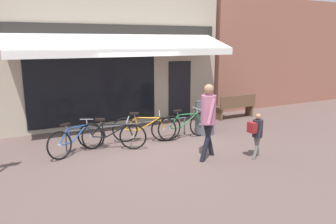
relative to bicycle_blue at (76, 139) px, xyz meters
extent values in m
plane|color=brown|center=(2.14, -0.43, -0.37)|extent=(160.00, 160.00, 0.00)
cube|color=tan|center=(1.96, 3.84, 1.94)|extent=(7.69, 3.00, 4.62)
cube|color=black|center=(1.11, 2.32, 0.88)|extent=(4.23, 0.04, 2.20)
cube|color=black|center=(4.27, 2.32, 0.68)|extent=(0.90, 0.04, 2.10)
cube|color=#282623|center=(1.96, 2.32, 2.74)|extent=(7.31, 0.06, 0.44)
cube|color=white|center=(1.96, 1.57, 2.42)|extent=(6.92, 1.56, 0.50)
cube|color=white|center=(1.96, 0.80, 2.09)|extent=(6.92, 0.03, 0.20)
cube|color=#8E5647|center=(9.90, 4.34, 1.90)|extent=(7.78, 4.00, 4.54)
cylinder|color=#47494F|center=(1.52, 0.19, 0.18)|extent=(3.59, 0.04, 0.04)
cylinder|color=#47494F|center=(-0.23, 0.19, -0.10)|extent=(0.04, 0.04, 0.55)
cylinder|color=#47494F|center=(3.27, 0.19, -0.10)|extent=(0.04, 0.04, 0.55)
torus|color=black|center=(0.46, 0.22, -0.03)|extent=(0.70, 0.44, 0.70)
cylinder|color=#9E9EA3|center=(0.46, 0.22, -0.03)|extent=(0.09, 0.09, 0.08)
torus|color=black|center=(-0.45, -0.23, -0.03)|extent=(0.70, 0.44, 0.70)
cylinder|color=#9E9EA3|center=(-0.45, -0.23, -0.03)|extent=(0.09, 0.09, 0.08)
cylinder|color=#1E4793|center=(0.11, 0.07, 0.13)|extent=(0.50, 0.33, 0.37)
cylinder|color=#1E4793|center=(0.06, 0.08, 0.31)|extent=(0.58, 0.30, 0.05)
cylinder|color=#1E4793|center=(-0.18, -0.06, 0.14)|extent=(0.13, 0.05, 0.37)
cylinder|color=#1E4793|center=(-0.29, -0.15, -0.04)|extent=(0.34, 0.19, 0.05)
cylinder|color=#1E4793|center=(-0.34, -0.14, 0.14)|extent=(0.27, 0.21, 0.36)
cylinder|color=#1E4793|center=(0.40, 0.22, 0.14)|extent=(0.16, 0.04, 0.34)
cylinder|color=#9E9EA3|center=(-0.24, -0.06, 0.36)|extent=(0.06, 0.02, 0.11)
cube|color=black|center=(-0.26, -0.05, 0.43)|extent=(0.26, 0.20, 0.06)
cylinder|color=#9E9EA3|center=(0.34, 0.23, 0.37)|extent=(0.04, 0.05, 0.14)
cylinder|color=#9E9EA3|center=(0.33, 0.24, 0.44)|extent=(0.25, 0.48, 0.10)
torus|color=black|center=(1.38, -0.38, -0.02)|extent=(0.69, 0.44, 0.72)
cylinder|color=#9E9EA3|center=(1.38, -0.38, -0.02)|extent=(0.09, 0.09, 0.08)
torus|color=black|center=(0.40, 0.14, -0.02)|extent=(0.69, 0.44, 0.72)
cylinder|color=#9E9EA3|center=(0.40, 0.14, -0.02)|extent=(0.09, 0.09, 0.08)
cylinder|color=black|center=(1.00, -0.20, 0.14)|extent=(0.54, 0.35, 0.38)
cylinder|color=black|center=(0.96, -0.19, 0.33)|extent=(0.62, 0.34, 0.05)
cylinder|color=black|center=(0.70, -0.04, 0.15)|extent=(0.13, 0.04, 0.38)
cylinder|color=black|center=(0.58, 0.05, -0.03)|extent=(0.36, 0.21, 0.05)
cylinder|color=black|center=(0.53, 0.05, 0.16)|extent=(0.29, 0.22, 0.37)
cylinder|color=black|center=(1.32, -0.36, 0.15)|extent=(0.16, 0.06, 0.35)
cylinder|color=#9E9EA3|center=(0.64, -0.03, 0.38)|extent=(0.06, 0.03, 0.11)
cube|color=black|center=(0.62, -0.03, 0.45)|extent=(0.26, 0.20, 0.06)
cylinder|color=#9E9EA3|center=(1.26, -0.36, 0.39)|extent=(0.04, 0.05, 0.14)
cylinder|color=#9E9EA3|center=(1.25, -0.36, 0.46)|extent=(0.26, 0.47, 0.08)
torus|color=black|center=(2.42, -0.10, -0.01)|extent=(0.70, 0.38, 0.73)
cylinder|color=#9E9EA3|center=(2.42, -0.10, -0.01)|extent=(0.09, 0.09, 0.07)
torus|color=black|center=(1.42, 0.34, -0.01)|extent=(0.70, 0.38, 0.73)
cylinder|color=#9E9EA3|center=(1.42, 0.34, -0.01)|extent=(0.09, 0.09, 0.07)
cylinder|color=orange|center=(2.04, 0.06, 0.15)|extent=(0.56, 0.30, 0.39)
cylinder|color=orange|center=(1.99, 0.06, 0.34)|extent=(0.63, 0.30, 0.05)
cylinder|color=orange|center=(1.73, 0.19, 0.16)|extent=(0.12, 0.05, 0.38)
cylinder|color=orange|center=(1.59, 0.27, -0.02)|extent=(0.37, 0.19, 0.05)
cylinder|color=orange|center=(1.55, 0.27, 0.17)|extent=(0.30, 0.19, 0.38)
cylinder|color=orange|center=(2.36, -0.09, 0.16)|extent=(0.16, 0.07, 0.35)
cylinder|color=#9E9EA3|center=(1.67, 0.20, 0.40)|extent=(0.06, 0.03, 0.11)
cube|color=black|center=(1.65, 0.20, 0.46)|extent=(0.26, 0.19, 0.06)
cylinder|color=#9E9EA3|center=(2.30, -0.08, 0.40)|extent=(0.04, 0.04, 0.14)
cylinder|color=#9E9EA3|center=(2.30, -0.08, 0.47)|extent=(0.23, 0.49, 0.06)
torus|color=black|center=(3.65, -0.08, -0.01)|extent=(0.73, 0.06, 0.73)
cylinder|color=#9E9EA3|center=(3.65, -0.08, -0.01)|extent=(0.07, 0.06, 0.07)
torus|color=black|center=(2.60, -0.09, -0.01)|extent=(0.73, 0.06, 0.73)
cylinder|color=#9E9EA3|center=(2.60, -0.09, -0.01)|extent=(0.07, 0.06, 0.07)
cylinder|color=#23703D|center=(3.26, -0.08, 0.16)|extent=(0.59, 0.05, 0.39)
cylinder|color=#23703D|center=(3.22, -0.08, 0.35)|extent=(0.65, 0.04, 0.05)
cylinder|color=#23703D|center=(2.93, -0.08, 0.16)|extent=(0.11, 0.04, 0.39)
cylinder|color=#23703D|center=(2.79, -0.09, -0.02)|extent=(0.37, 0.04, 0.05)
cylinder|color=#23703D|center=(2.75, -0.09, 0.17)|extent=(0.32, 0.04, 0.38)
cylinder|color=#23703D|center=(3.60, -0.08, 0.16)|extent=(0.15, 0.04, 0.36)
cylinder|color=#9E9EA3|center=(2.88, -0.08, 0.40)|extent=(0.05, 0.03, 0.11)
cube|color=black|center=(2.86, -0.08, 0.47)|extent=(0.24, 0.10, 0.05)
cylinder|color=#9E9EA3|center=(3.54, -0.08, 0.41)|extent=(0.03, 0.03, 0.14)
cylinder|color=#9E9EA3|center=(3.54, -0.07, 0.48)|extent=(0.03, 0.52, 0.03)
cylinder|color=black|center=(2.89, -1.68, 0.06)|extent=(0.38, 0.17, 0.90)
cylinder|color=black|center=(2.67, -1.91, 0.06)|extent=(0.38, 0.17, 0.90)
cylinder|color=#B26684|center=(2.78, -1.79, 0.84)|extent=(0.40, 0.40, 0.69)
sphere|color=#A87A5B|center=(2.78, -1.79, 1.34)|extent=(0.23, 0.23, 0.23)
cylinder|color=#B26684|center=(2.71, -2.01, 0.84)|extent=(0.31, 0.20, 0.61)
cylinder|color=#B26684|center=(2.80, -1.57, 1.00)|extent=(0.22, 0.21, 0.30)
cylinder|color=#A87A5B|center=(2.83, -1.58, 1.09)|extent=(0.12, 0.19, 0.46)
cube|color=black|center=(2.82, -1.62, 1.32)|extent=(0.03, 0.07, 0.14)
cylinder|color=slate|center=(3.96, -2.22, -0.11)|extent=(0.24, 0.10, 0.55)
cylinder|color=slate|center=(3.82, -2.36, -0.11)|extent=(0.24, 0.10, 0.55)
cylinder|color=black|center=(3.89, -2.29, 0.37)|extent=(0.26, 0.26, 0.42)
sphere|color=#A87A5B|center=(3.89, -2.29, 0.67)|extent=(0.14, 0.14, 0.14)
cylinder|color=black|center=(3.84, -2.44, 0.36)|extent=(0.20, 0.13, 0.38)
cylinder|color=black|center=(3.94, -2.14, 0.36)|extent=(0.20, 0.13, 0.38)
cube|color=maroon|center=(3.70, -2.31, 0.42)|extent=(0.16, 0.22, 0.25)
cylinder|color=#515459|center=(3.91, 0.07, 0.14)|extent=(0.60, 0.60, 1.03)
cone|color=#33353A|center=(3.91, 0.07, 0.72)|extent=(0.61, 0.61, 0.12)
cube|color=brown|center=(6.09, 1.37, 0.08)|extent=(1.61, 0.49, 0.06)
cube|color=brown|center=(6.09, 1.18, 0.30)|extent=(1.60, 0.10, 0.40)
cube|color=brown|center=(5.37, 1.35, -0.15)|extent=(0.09, 0.35, 0.45)
cube|color=brown|center=(6.81, 1.39, -0.15)|extent=(0.09, 0.35, 0.45)
camera|label=1|loc=(-1.52, -8.14, 2.44)|focal=35.00mm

